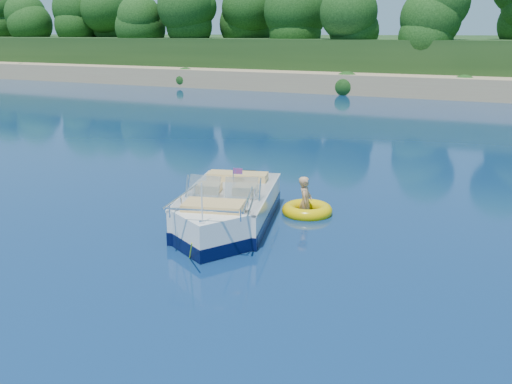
{
  "coord_description": "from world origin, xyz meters",
  "views": [
    {
      "loc": [
        4.7,
        -7.74,
        4.65
      ],
      "look_at": [
        -1.04,
        4.41,
        0.85
      ],
      "focal_mm": 40.0,
      "sensor_mm": 36.0,
      "label": 1
    }
  ],
  "objects": [
    {
      "name": "treeline",
      "position": [
        0.04,
        41.01,
        5.55
      ],
      "size": [
        150.0,
        7.12,
        8.19
      ],
      "color": "black",
      "rests_on": "ground"
    },
    {
      "name": "boy",
      "position": [
        -0.28,
        5.87,
        0.0
      ],
      "size": [
        0.52,
        0.84,
        1.52
      ],
      "primitive_type": "imported",
      "rotation": [
        0.0,
        -0.17,
        1.81
      ],
      "color": "tan",
      "rests_on": "ground"
    },
    {
      "name": "shoreline",
      "position": [
        0.0,
        63.77,
        0.98
      ],
      "size": [
        170.0,
        59.0,
        6.0
      ],
      "color": "tan",
      "rests_on": "ground"
    },
    {
      "name": "motorboat",
      "position": [
        -1.64,
        3.98,
        0.37
      ],
      "size": [
        2.99,
        5.62,
        1.92
      ],
      "rotation": [
        0.0,
        0.0,
        0.27
      ],
      "color": "white",
      "rests_on": "ground"
    },
    {
      "name": "tow_tube",
      "position": [
        -0.2,
        5.8,
        0.09
      ],
      "size": [
        1.63,
        1.63,
        0.35
      ],
      "rotation": [
        0.0,
        0.0,
        0.26
      ],
      "color": "#EEC303",
      "rests_on": "ground"
    },
    {
      "name": "ground",
      "position": [
        0.0,
        0.0,
        0.0
      ],
      "size": [
        160.0,
        160.0,
        0.0
      ],
      "primitive_type": "plane",
      "color": "#0B254D",
      "rests_on": "ground"
    }
  ]
}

